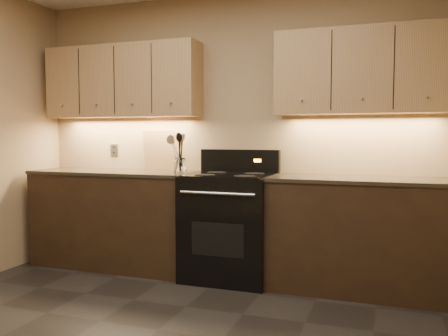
% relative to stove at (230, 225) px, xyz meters
% --- Properties ---
extents(wall_back, '(4.00, 0.04, 2.60)m').
position_rel_stove_xyz_m(wall_back, '(-0.08, 0.32, 0.82)').
color(wall_back, '#9C835B').
rests_on(wall_back, ground).
extents(counter_left, '(1.62, 0.62, 0.93)m').
position_rel_stove_xyz_m(counter_left, '(-1.18, 0.02, -0.01)').
color(counter_left, black).
rests_on(counter_left, ground).
extents(counter_right, '(1.46, 0.62, 0.93)m').
position_rel_stove_xyz_m(counter_right, '(1.10, 0.02, -0.01)').
color(counter_right, black).
rests_on(counter_right, ground).
extents(stove, '(0.76, 0.68, 1.14)m').
position_rel_stove_xyz_m(stove, '(0.00, 0.00, 0.00)').
color(stove, black).
rests_on(stove, ground).
extents(upper_cab_left, '(1.60, 0.30, 0.70)m').
position_rel_stove_xyz_m(upper_cab_left, '(-1.18, 0.17, 1.32)').
color(upper_cab_left, '#A98454').
rests_on(upper_cab_left, wall_back).
extents(upper_cab_right, '(1.44, 0.30, 0.70)m').
position_rel_stove_xyz_m(upper_cab_right, '(1.10, 0.17, 1.32)').
color(upper_cab_right, '#A98454').
rests_on(upper_cab_right, wall_back).
extents(outlet_plate, '(0.08, 0.01, 0.12)m').
position_rel_stove_xyz_m(outlet_plate, '(-1.38, 0.31, 0.64)').
color(outlet_plate, '#B2B5BA').
rests_on(outlet_plate, wall_back).
extents(utensil_crock, '(0.12, 0.12, 0.14)m').
position_rel_stove_xyz_m(utensil_crock, '(-0.50, 0.03, 0.51)').
color(utensil_crock, white).
rests_on(utensil_crock, counter_left).
extents(cutting_board, '(0.32, 0.10, 0.40)m').
position_rel_stove_xyz_m(cutting_board, '(-0.84, 0.28, 0.65)').
color(cutting_board, tan).
rests_on(cutting_board, counter_left).
extents(wooden_spoon, '(0.12, 0.07, 0.34)m').
position_rel_stove_xyz_m(wooden_spoon, '(-0.53, 0.03, 0.63)').
color(wooden_spoon, tan).
rests_on(wooden_spoon, utensil_crock).
extents(black_spoon, '(0.09, 0.13, 0.35)m').
position_rel_stove_xyz_m(black_spoon, '(-0.50, 0.05, 0.64)').
color(black_spoon, black).
rests_on(black_spoon, utensil_crock).
extents(black_turner, '(0.11, 0.18, 0.37)m').
position_rel_stove_xyz_m(black_turner, '(-0.50, 0.02, 0.65)').
color(black_turner, black).
rests_on(black_turner, utensil_crock).
extents(steel_spatula, '(0.23, 0.10, 0.34)m').
position_rel_stove_xyz_m(steel_spatula, '(-0.47, 0.05, 0.64)').
color(steel_spatula, silver).
rests_on(steel_spatula, utensil_crock).
extents(steel_skimmer, '(0.26, 0.18, 0.36)m').
position_rel_stove_xyz_m(steel_skimmer, '(-0.47, 0.02, 0.65)').
color(steel_skimmer, silver).
rests_on(steel_skimmer, utensil_crock).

